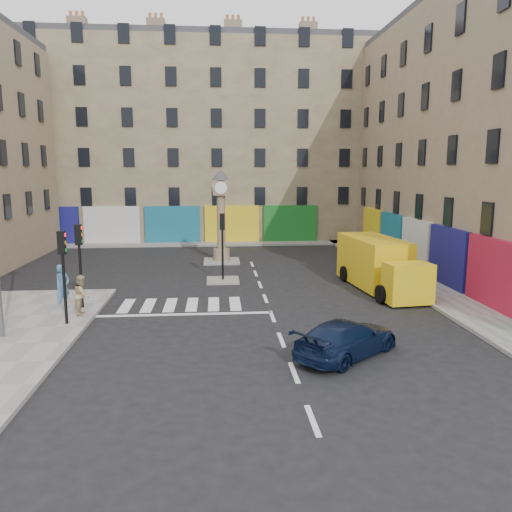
{
  "coord_description": "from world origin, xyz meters",
  "views": [
    {
      "loc": [
        -2.33,
        -19.39,
        6.16
      ],
      "look_at": [
        -0.4,
        4.66,
        2.0
      ],
      "focal_mm": 35.0,
      "sensor_mm": 36.0,
      "label": 1
    }
  ],
  "objects": [
    {
      "name": "building_far",
      "position": [
        -4.0,
        28.0,
        8.5
      ],
      "size": [
        32.0,
        10.0,
        17.0
      ],
      "primitive_type": "cube",
      "color": "#968764",
      "rests_on": "ground"
    },
    {
      "name": "sidewalk_far",
      "position": [
        -4.0,
        22.2,
        0.07
      ],
      "size": [
        32.0,
        2.4,
        0.15
      ],
      "primitive_type": "cube",
      "color": "gray",
      "rests_on": "ground"
    },
    {
      "name": "navy_sedan",
      "position": [
        1.97,
        -3.74,
        0.62
      ],
      "size": [
        4.38,
        4.06,
        1.24
      ],
      "primitive_type": "imported",
      "rotation": [
        0.0,
        0.0,
        2.27
      ],
      "color": "black",
      "rests_on": "ground"
    },
    {
      "name": "island_near",
      "position": [
        -2.0,
        8.0,
        0.06
      ],
      "size": [
        1.8,
        1.8,
        0.12
      ],
      "primitive_type": "cube",
      "color": "gray",
      "rests_on": "ground"
    },
    {
      "name": "building_right",
      "position": [
        15.0,
        10.0,
        8.0
      ],
      "size": [
        10.0,
        30.0,
        16.0
      ],
      "primitive_type": "cube",
      "color": "#947A61",
      "rests_on": "ground"
    },
    {
      "name": "pedestrian_blue",
      "position": [
        -9.09,
        2.55,
        1.13
      ],
      "size": [
        0.77,
        0.85,
        1.95
      ],
      "primitive_type": "imported",
      "rotation": [
        0.0,
        0.0,
        1.04
      ],
      "color": "#4E81B3",
      "rests_on": "sidewalk_left"
    },
    {
      "name": "ground",
      "position": [
        0.0,
        0.0,
        0.0
      ],
      "size": [
        120.0,
        120.0,
        0.0
      ],
      "primitive_type": "plane",
      "color": "black",
      "rests_on": "ground"
    },
    {
      "name": "clock_pillar",
      "position": [
        -2.0,
        14.0,
        3.55
      ],
      "size": [
        1.2,
        1.2,
        6.1
      ],
      "color": "#947A61",
      "rests_on": "island_far"
    },
    {
      "name": "traffic_light_left_far",
      "position": [
        -8.3,
        2.6,
        2.62
      ],
      "size": [
        0.28,
        0.22,
        3.7
      ],
      "color": "black",
      "rests_on": "sidewalk_left"
    },
    {
      "name": "pedestrian_tan",
      "position": [
        -8.0,
        1.51,
        0.99
      ],
      "size": [
        0.67,
        0.85,
        1.69
      ],
      "primitive_type": "imported",
      "rotation": [
        0.0,
        0.0,
        1.61
      ],
      "color": "tan",
      "rests_on": "sidewalk_left"
    },
    {
      "name": "sidewalk_right",
      "position": [
        8.7,
        10.0,
        0.07
      ],
      "size": [
        2.6,
        30.0,
        0.15
      ],
      "primitive_type": "cube",
      "color": "gray",
      "rests_on": "ground"
    },
    {
      "name": "traffic_light_island",
      "position": [
        -2.0,
        8.0,
        2.59
      ],
      "size": [
        0.28,
        0.22,
        3.7
      ],
      "color": "black",
      "rests_on": "island_near"
    },
    {
      "name": "yellow_van",
      "position": [
        6.1,
        5.55,
        1.3
      ],
      "size": [
        3.03,
        7.37,
        2.61
      ],
      "rotation": [
        0.0,
        0.0,
        0.1
      ],
      "color": "gold",
      "rests_on": "ground"
    },
    {
      "name": "island_far",
      "position": [
        -2.0,
        14.0,
        0.06
      ],
      "size": [
        2.4,
        2.4,
        0.12
      ],
      "primitive_type": "cube",
      "color": "gray",
      "rests_on": "ground"
    },
    {
      "name": "traffic_light_left_near",
      "position": [
        -8.3,
        0.2,
        2.62
      ],
      "size": [
        0.28,
        0.22,
        3.7
      ],
      "color": "black",
      "rests_on": "sidewalk_left"
    }
  ]
}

